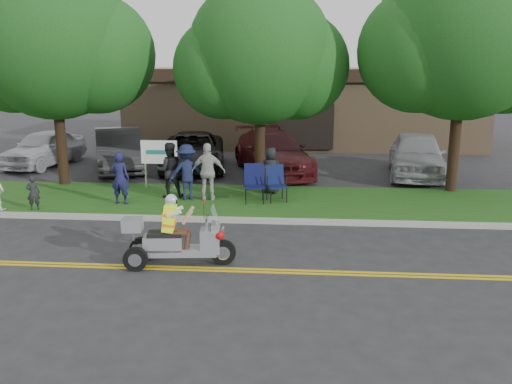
# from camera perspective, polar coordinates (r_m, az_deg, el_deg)

# --- Properties ---
(ground) EXTENTS (120.00, 120.00, 0.00)m
(ground) POSITION_cam_1_polar(r_m,az_deg,el_deg) (12.26, -4.42, -7.27)
(ground) COLOR #28282B
(ground) RESTS_ON ground
(centerline_near) EXTENTS (60.00, 0.10, 0.01)m
(centerline_near) POSITION_cam_1_polar(r_m,az_deg,el_deg) (11.72, -4.86, -8.25)
(centerline_near) COLOR gold
(centerline_near) RESTS_ON ground
(centerline_far) EXTENTS (60.00, 0.10, 0.01)m
(centerline_far) POSITION_cam_1_polar(r_m,az_deg,el_deg) (11.87, -4.74, -7.96)
(centerline_far) COLOR gold
(centerline_far) RESTS_ON ground
(curb) EXTENTS (60.00, 0.25, 0.12)m
(curb) POSITION_cam_1_polar(r_m,az_deg,el_deg) (15.10, -2.64, -2.96)
(curb) COLOR #A8A89E
(curb) RESTS_ON ground
(grass_verge) EXTENTS (60.00, 4.00, 0.10)m
(grass_verge) POSITION_cam_1_polar(r_m,az_deg,el_deg) (17.16, -1.75, -0.94)
(grass_verge) COLOR #254713
(grass_verge) RESTS_ON ground
(commercial_building) EXTENTS (18.00, 8.20, 4.00)m
(commercial_building) POSITION_cam_1_polar(r_m,az_deg,el_deg) (30.38, 4.90, 9.11)
(commercial_building) COLOR #9E7F5B
(commercial_building) RESTS_ON ground
(tree_left) EXTENTS (6.62, 5.40, 7.78)m
(tree_left) POSITION_cam_1_polar(r_m,az_deg,el_deg) (20.13, -20.38, 14.17)
(tree_left) COLOR #332114
(tree_left) RESTS_ON ground
(tree_mid) EXTENTS (5.88, 4.80, 7.05)m
(tree_mid) POSITION_cam_1_polar(r_m,az_deg,el_deg) (18.59, 0.60, 13.83)
(tree_mid) COLOR #332114
(tree_mid) RESTS_ON ground
(tree_right) EXTENTS (6.86, 5.60, 8.07)m
(tree_right) POSITION_cam_1_polar(r_m,az_deg,el_deg) (19.08, 21.16, 14.72)
(tree_right) COLOR #332114
(tree_right) RESTS_ON ground
(business_sign) EXTENTS (1.25, 0.06, 1.75)m
(business_sign) POSITION_cam_1_polar(r_m,az_deg,el_deg) (18.78, -10.15, 3.88)
(business_sign) COLOR silver
(business_sign) RESTS_ON ground
(trike_scooter) EXTENTS (2.45, 0.86, 1.60)m
(trike_scooter) POSITION_cam_1_polar(r_m,az_deg,el_deg) (11.97, -8.60, -5.07)
(trike_scooter) COLOR black
(trike_scooter) RESTS_ON ground
(lawn_chair_a) EXTENTS (0.69, 0.71, 1.18)m
(lawn_chair_a) POSITION_cam_1_polar(r_m,az_deg,el_deg) (16.75, -0.18, 1.21)
(lawn_chair_a) COLOR black
(lawn_chair_a) RESTS_ON grass_verge
(lawn_chair_b) EXTENTS (0.75, 0.76, 1.11)m
(lawn_chair_b) POSITION_cam_1_polar(r_m,az_deg,el_deg) (16.90, 2.08, 1.19)
(lawn_chair_b) COLOR black
(lawn_chair_b) RESTS_ON grass_verge
(spectator_adult_left) EXTENTS (0.60, 0.41, 1.60)m
(spectator_adult_left) POSITION_cam_1_polar(r_m,az_deg,el_deg) (16.97, -14.13, 1.43)
(spectator_adult_left) COLOR #191A47
(spectator_adult_left) RESTS_ON grass_verge
(spectator_adult_mid) EXTENTS (1.02, 0.90, 1.77)m
(spectator_adult_mid) POSITION_cam_1_polar(r_m,az_deg,el_deg) (17.45, -9.11, 2.29)
(spectator_adult_mid) COLOR black
(spectator_adult_mid) RESTS_ON grass_verge
(spectator_adult_right) EXTENTS (1.08, 0.50, 1.80)m
(spectator_adult_right) POSITION_cam_1_polar(r_m,az_deg,el_deg) (16.93, -5.05, 2.13)
(spectator_adult_right) COLOR #B8B9B2
(spectator_adult_right) RESTS_ON grass_verge
(spectator_chair_a) EXTENTS (1.27, 0.96, 1.75)m
(spectator_chair_a) POSITION_cam_1_polar(r_m,az_deg,el_deg) (17.14, -7.28, 2.11)
(spectator_chair_a) COLOR #161E3F
(spectator_chair_a) RESTS_ON grass_verge
(spectator_chair_b) EXTENTS (0.81, 0.58, 1.54)m
(spectator_chair_b) POSITION_cam_1_polar(r_m,az_deg,el_deg) (17.80, 1.57, 2.31)
(spectator_chair_b) COLOR black
(spectator_chair_b) RESTS_ON grass_verge
(child_left) EXTENTS (0.44, 0.37, 1.02)m
(child_left) POSITION_cam_1_polar(r_m,az_deg,el_deg) (17.12, -22.40, -0.08)
(child_left) COLOR black
(child_left) RESTS_ON grass_verge
(parked_car_far_left) EXTENTS (2.48, 4.69, 1.52)m
(parked_car_far_left) POSITION_cam_1_polar(r_m,az_deg,el_deg) (24.84, -21.44, 4.33)
(parked_car_far_left) COLOR #BBBDC3
(parked_car_far_left) RESTS_ON ground
(parked_car_left) EXTENTS (3.51, 5.41, 1.69)m
(parked_car_left) POSITION_cam_1_polar(r_m,az_deg,el_deg) (22.87, -14.22, 4.33)
(parked_car_left) COLOR #2E2E30
(parked_car_left) RESTS_ON ground
(parked_car_mid) EXTENTS (3.26, 5.73, 1.51)m
(parked_car_mid) POSITION_cam_1_polar(r_m,az_deg,el_deg) (22.48, -6.66, 4.28)
(parked_car_mid) COLOR black
(parked_car_mid) RESTS_ON ground
(parked_car_right) EXTENTS (3.88, 6.12, 1.65)m
(parked_car_right) POSITION_cam_1_polar(r_m,az_deg,el_deg) (21.60, 1.73, 4.17)
(parked_car_right) COLOR #481013
(parked_car_right) RESTS_ON ground
(parked_car_far_right) EXTENTS (2.70, 5.25, 1.71)m
(parked_car_far_right) POSITION_cam_1_polar(r_m,az_deg,el_deg) (21.81, 16.55, 3.79)
(parked_car_far_right) COLOR #A2A4A9
(parked_car_far_right) RESTS_ON ground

